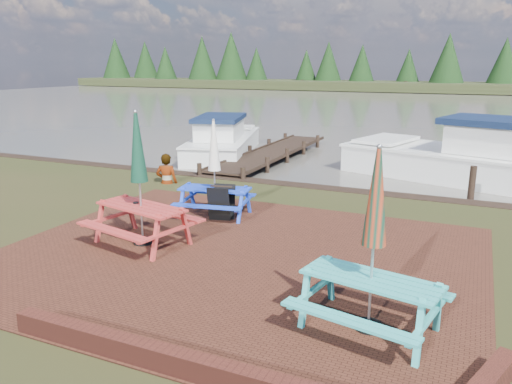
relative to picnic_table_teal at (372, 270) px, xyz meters
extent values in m
plane|color=black|center=(-2.88, 0.66, -0.90)|extent=(120.00, 120.00, 0.00)
cube|color=#3D1D13|center=(-2.88, 1.66, -0.89)|extent=(9.00, 7.50, 0.02)
cube|color=#4C1E16|center=(-1.38, -1.94, -0.75)|extent=(6.00, 0.22, 0.30)
cube|color=#4D4942|center=(-2.88, 37.66, -0.90)|extent=(120.00, 60.00, 0.02)
cube|color=black|center=(-2.88, 66.66, -0.40)|extent=(120.00, 10.00, 1.20)
cube|color=teal|center=(0.00, 0.00, -0.14)|extent=(1.96, 1.08, 0.04)
cube|color=teal|center=(-0.14, -0.69, -0.44)|extent=(1.87, 0.61, 0.04)
cube|color=teal|center=(0.14, 0.69, -0.44)|extent=(1.87, 0.61, 0.04)
cube|color=teal|center=(-0.79, 0.16, -0.52)|extent=(0.40, 1.59, 0.76)
cube|color=teal|center=(0.79, -0.16, -0.52)|extent=(0.40, 1.59, 0.76)
cylinder|color=black|center=(0.00, 0.00, -0.85)|extent=(0.37, 0.37, 0.10)
cylinder|color=#B2B2B7|center=(0.00, 0.00, 0.39)|extent=(0.04, 0.04, 2.58)
cone|color=#9E2E16|center=(0.00, 0.00, 1.00)|extent=(0.33, 0.33, 1.29)
cube|color=#B1312D|center=(-4.93, 1.53, -0.10)|extent=(2.06, 1.16, 0.04)
cube|color=#B1312D|center=(-5.09, 0.81, -0.42)|extent=(1.96, 0.68, 0.04)
cube|color=#B1312D|center=(-4.77, 2.25, -0.42)|extent=(1.96, 0.68, 0.04)
cube|color=#B1312D|center=(-5.76, 1.71, -0.50)|extent=(0.45, 1.66, 0.80)
cube|color=#B1312D|center=(-4.11, 1.34, -0.50)|extent=(0.45, 1.66, 0.80)
cylinder|color=black|center=(-4.93, 1.53, -0.85)|extent=(0.39, 0.39, 0.11)
cylinder|color=#B2B2B7|center=(-4.93, 1.53, 0.45)|extent=(0.04, 0.04, 2.70)
cone|color=#0E3323|center=(-4.93, 1.53, 1.10)|extent=(0.35, 0.35, 1.35)
cube|color=#1A3CC3|center=(-4.50, 3.83, -0.21)|extent=(1.77, 0.94, 0.04)
cube|color=#1A3CC3|center=(-4.39, 3.20, -0.48)|extent=(1.69, 0.51, 0.04)
cube|color=#1A3CC3|center=(-4.61, 4.45, -0.48)|extent=(1.69, 0.51, 0.04)
cube|color=#1A3CC3|center=(-5.21, 3.70, -0.56)|extent=(0.33, 1.45, 0.69)
cube|color=#1A3CC3|center=(-3.78, 3.95, -0.56)|extent=(0.33, 1.45, 0.69)
cylinder|color=black|center=(-4.50, 3.83, -0.86)|extent=(0.34, 0.34, 0.09)
cylinder|color=#B2B2B7|center=(-4.50, 3.83, 0.26)|extent=(0.03, 0.03, 2.33)
cone|color=silver|center=(-4.50, 3.83, 0.82)|extent=(0.30, 0.30, 1.17)
cube|color=black|center=(-4.21, 3.47, -0.48)|extent=(0.55, 0.32, 0.83)
cube|color=black|center=(-4.21, 3.75, -0.48)|extent=(0.55, 0.32, 0.83)
cube|color=black|center=(-4.21, 3.61, -0.08)|extent=(0.51, 0.15, 0.03)
cube|color=black|center=(-6.38, 12.16, -0.78)|extent=(1.60, 9.00, 0.06)
cube|color=black|center=(-7.13, 12.16, -0.73)|extent=(0.08, 9.00, 0.08)
cube|color=black|center=(-5.63, 12.16, -0.73)|extent=(0.08, 9.00, 0.08)
cylinder|color=black|center=(-7.18, 7.66, -1.00)|extent=(0.16, 0.16, 1.00)
cylinder|color=black|center=(-5.58, 7.66, -1.00)|extent=(0.16, 0.16, 1.00)
cube|color=silver|center=(-8.70, 12.31, -0.80)|extent=(3.95, 6.78, 0.92)
cube|color=silver|center=(-8.70, 12.31, -0.32)|extent=(4.03, 6.91, 0.07)
cube|color=silver|center=(-8.48, 11.57, 0.12)|extent=(2.29, 3.04, 0.78)
cube|color=#0E1A34|center=(-8.48, 11.57, 0.56)|extent=(2.57, 3.45, 0.16)
cube|color=silver|center=(-9.40, 14.65, -0.20)|extent=(2.12, 1.64, 0.09)
cube|color=silver|center=(1.15, 11.31, -0.74)|extent=(8.88, 5.20, 1.12)
cube|color=silver|center=(1.15, 11.31, -0.16)|extent=(9.06, 5.31, 0.09)
cube|color=silver|center=(2.11, 11.02, 0.38)|extent=(3.98, 3.02, 0.95)
cube|color=silver|center=(-1.91, 12.23, -0.01)|extent=(2.16, 2.81, 0.11)
imported|color=gray|center=(-7.51, 6.24, 0.01)|extent=(0.77, 0.62, 1.84)
camera|label=1|loc=(1.11, -6.34, 2.70)|focal=35.00mm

